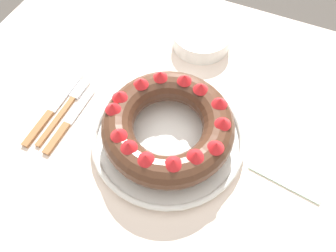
{
  "coord_description": "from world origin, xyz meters",
  "views": [
    {
      "loc": [
        0.15,
        -0.3,
        1.36
      ],
      "look_at": [
        0.01,
        0.02,
        0.79
      ],
      "focal_mm": 35.0,
      "sensor_mm": 36.0,
      "label": 1
    }
  ],
  "objects": [
    {
      "name": "fork",
      "position": [
        -0.24,
        -0.0,
        0.74
      ],
      "size": [
        0.02,
        0.2,
        0.01
      ],
      "rotation": [
        0.0,
        0.0,
        0.08
      ],
      "color": "#936038",
      "rests_on": "dining_table"
    },
    {
      "name": "serving_dish",
      "position": [
        0.01,
        0.02,
        0.75
      ],
      "size": [
        0.33,
        0.33,
        0.03
      ],
      "color": "white",
      "rests_on": "dining_table"
    },
    {
      "name": "napkin",
      "position": [
        0.27,
        0.07,
        0.74
      ],
      "size": [
        0.16,
        0.12,
        0.0
      ],
      "primitive_type": "cube",
      "rotation": [
        0.0,
        0.0,
        -0.13
      ],
      "color": "#B2D1B7",
      "rests_on": "dining_table"
    },
    {
      "name": "dining_table",
      "position": [
        0.0,
        0.0,
        0.64
      ],
      "size": [
        1.15,
        1.03,
        0.74
      ],
      "color": "beige",
      "rests_on": "ground_plane"
    },
    {
      "name": "serving_knife",
      "position": [
        -0.27,
        -0.03,
        0.74
      ],
      "size": [
        0.02,
        0.22,
        0.01
      ],
      "rotation": [
        0.0,
        0.0,
        -0.04
      ],
      "color": "#936038",
      "rests_on": "dining_table"
    },
    {
      "name": "bundt_cake",
      "position": [
        0.01,
        0.02,
        0.8
      ],
      "size": [
        0.27,
        0.27,
        0.08
      ],
      "color": "#4C2D1E",
      "rests_on": "serving_dish"
    },
    {
      "name": "cake_knife",
      "position": [
        -0.22,
        -0.04,
        0.74
      ],
      "size": [
        0.02,
        0.19,
        0.01
      ],
      "rotation": [
        0.0,
        0.0,
        0.05
      ],
      "color": "#936038",
      "rests_on": "dining_table"
    },
    {
      "name": "ground_plane",
      "position": [
        0.0,
        0.0,
        0.0
      ],
      "size": [
        8.0,
        8.0,
        0.0
      ],
      "primitive_type": "plane",
      "color": "#4C4742"
    },
    {
      "name": "side_bowl",
      "position": [
        -0.03,
        0.32,
        0.76
      ],
      "size": [
        0.15,
        0.15,
        0.04
      ],
      "primitive_type": "cylinder",
      "color": "white",
      "rests_on": "dining_table"
    }
  ]
}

